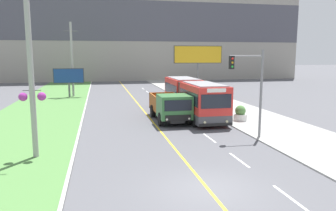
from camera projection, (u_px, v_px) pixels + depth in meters
ground_plane at (208, 189)px, 13.04m from camera, size 300.00×300.00×0.00m
lane_marking_centre at (200, 169)px, 15.41m from camera, size 2.88×140.00×0.01m
apartment_block_background at (117, 25)px, 69.22m from camera, size 80.00×8.04×23.20m
city_bus at (192, 97)px, 29.07m from camera, size 2.71×12.25×3.10m
dump_truck at (172, 108)px, 25.86m from camera, size 2.49×6.61×2.30m
utility_pole_near at (31, 73)px, 16.49m from camera, size 1.80×0.44×9.31m
utility_pole_far at (72, 59)px, 41.65m from camera, size 1.80×0.28×9.43m
traffic_light_mast at (252, 82)px, 20.56m from camera, size 2.28×0.32×5.64m
billboard_large at (198, 56)px, 43.53m from camera, size 6.62×0.24×6.55m
billboard_small at (69, 77)px, 41.11m from camera, size 3.73×0.24×3.67m
planter_round_near at (240, 114)px, 26.24m from camera, size 1.06×1.06×1.24m
planter_round_second at (216, 105)px, 31.15m from camera, size 1.05×1.05×1.23m
planter_round_third at (202, 98)px, 36.12m from camera, size 1.05×1.05×1.25m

